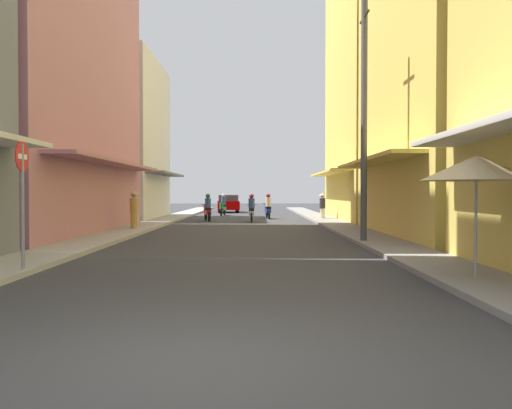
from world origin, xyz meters
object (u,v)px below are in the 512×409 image
object	(u,v)px
motorbike_blue	(267,208)
street_sign_no_entry	(21,189)
motorbike_red	(207,209)
motorbike_white	(251,209)
parked_car	(227,203)
pedestrian_midway	(322,205)
pedestrian_foreground	(133,208)
vendor_umbrella	(475,168)
utility_pole	(363,119)
motorbike_green	(222,206)

from	to	relation	value
motorbike_blue	street_sign_no_entry	world-z (taller)	street_sign_no_entry
motorbike_red	motorbike_blue	world-z (taller)	same
motorbike_white	parked_car	world-z (taller)	motorbike_white
motorbike_red	pedestrian_midway	size ratio (longest dim) A/B	1.08
pedestrian_foreground	vendor_umbrella	xyz separation A→B (m)	(9.16, -13.21, 1.11)
pedestrian_midway	street_sign_no_entry	xyz separation A→B (m)	(-8.54, -20.88, 0.79)
motorbike_red	pedestrian_foreground	bearing A→B (deg)	-106.83
motorbike_red	vendor_umbrella	world-z (taller)	vendor_umbrella
pedestrian_foreground	pedestrian_midway	bearing A→B (deg)	43.48
motorbike_white	pedestrian_foreground	bearing A→B (deg)	-125.29
motorbike_white	pedestrian_midway	distance (m)	4.48
motorbike_white	utility_pole	world-z (taller)	utility_pole
parked_car	utility_pole	xyz separation A→B (m)	(5.75, -27.47, 3.23)
pedestrian_midway	street_sign_no_entry	world-z (taller)	street_sign_no_entry
motorbike_red	utility_pole	xyz separation A→B (m)	(6.22, -13.81, 3.27)
vendor_umbrella	utility_pole	world-z (taller)	utility_pole
vendor_umbrella	street_sign_no_entry	world-z (taller)	street_sign_no_entry
motorbike_white	utility_pole	xyz separation A→B (m)	(3.67, -12.84, 3.27)
parked_car	pedestrian_foreground	bearing A→B (deg)	-97.61
utility_pole	vendor_umbrella	bearing A→B (deg)	-85.97
motorbike_red	parked_car	xyz separation A→B (m)	(0.48, 13.66, 0.04)
motorbike_blue	utility_pole	world-z (taller)	utility_pole
pedestrian_foreground	pedestrian_midway	world-z (taller)	pedestrian_foreground
motorbike_blue	pedestrian_foreground	bearing A→B (deg)	-119.22
motorbike_white	vendor_umbrella	xyz separation A→B (m)	(4.19, -20.24, 1.37)
motorbike_white	utility_pole	size ratio (longest dim) A/B	0.23
parked_car	utility_pole	size ratio (longest dim) A/B	0.54
motorbike_blue	vendor_umbrella	size ratio (longest dim) A/B	0.78
parked_car	vendor_umbrella	size ratio (longest dim) A/B	1.83
motorbike_green	motorbike_red	bearing A→B (deg)	-93.13
utility_pole	motorbike_white	bearing A→B (deg)	105.94
motorbike_red	motorbike_blue	size ratio (longest dim) A/B	0.98
motorbike_green	pedestrian_midway	xyz separation A→B (m)	(6.30, -6.99, 0.22)
parked_car	vendor_umbrella	xyz separation A→B (m)	(6.27, -34.86, 1.34)
motorbike_red	motorbike_green	distance (m)	7.68
motorbike_red	motorbike_white	size ratio (longest dim) A/B	0.98
motorbike_green	utility_pole	xyz separation A→B (m)	(5.80, -21.47, 3.27)
vendor_umbrella	street_sign_no_entry	xyz separation A→B (m)	(-8.56, 0.99, -0.36)
pedestrian_foreground	motorbike_red	bearing A→B (deg)	73.17
motorbike_white	utility_pole	distance (m)	13.75
parked_car	pedestrian_foreground	xyz separation A→B (m)	(-2.89, -21.66, 0.23)
motorbike_white	vendor_umbrella	bearing A→B (deg)	-78.31
motorbike_red	motorbike_white	world-z (taller)	same
motorbike_white	vendor_umbrella	world-z (taller)	vendor_umbrella
pedestrian_foreground	utility_pole	xyz separation A→B (m)	(8.64, -5.82, 3.00)
motorbike_white	street_sign_no_entry	xyz separation A→B (m)	(-4.38, -19.25, 1.01)
pedestrian_foreground	pedestrian_midway	distance (m)	12.59
vendor_umbrella	motorbike_white	bearing A→B (deg)	101.69
pedestrian_foreground	vendor_umbrella	size ratio (longest dim) A/B	0.75
vendor_umbrella	parked_car	bearing A→B (deg)	100.19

